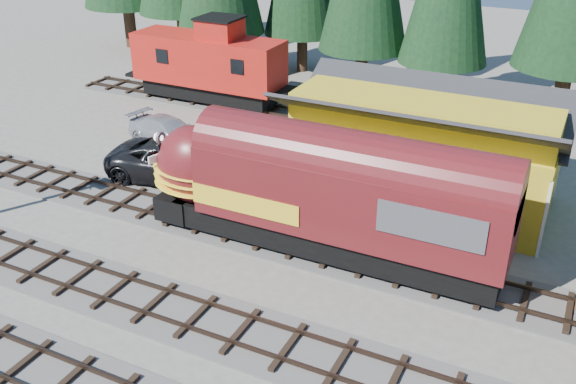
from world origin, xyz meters
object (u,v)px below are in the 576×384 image
at_px(depot, 420,140).
at_px(locomotive, 311,197).
at_px(pickup_truck_b, 169,133).
at_px(pickup_truck_a, 178,161).
at_px(caboose, 209,64).

height_order(depot, locomotive, depot).
relative_size(depot, pickup_truck_b, 2.36).
distance_m(locomotive, pickup_truck_a, 9.39).
bearing_deg(caboose, pickup_truck_a, -65.36).
bearing_deg(locomotive, pickup_truck_a, 160.05).
bearing_deg(pickup_truck_a, locomotive, -121.44).
xyz_separation_m(locomotive, caboose, (-13.69, 14.00, 0.19)).
distance_m(caboose, pickup_truck_a, 12.04).
xyz_separation_m(depot, locomotive, (-2.54, -6.50, -0.51)).
relative_size(depot, pickup_truck_a, 1.81).
distance_m(pickup_truck_a, pickup_truck_b, 4.58).
xyz_separation_m(depot, caboose, (-16.23, 7.50, -0.32)).
relative_size(locomotive, pickup_truck_a, 2.17).
bearing_deg(pickup_truck_b, locomotive, -107.51).
height_order(locomotive, pickup_truck_a, locomotive).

